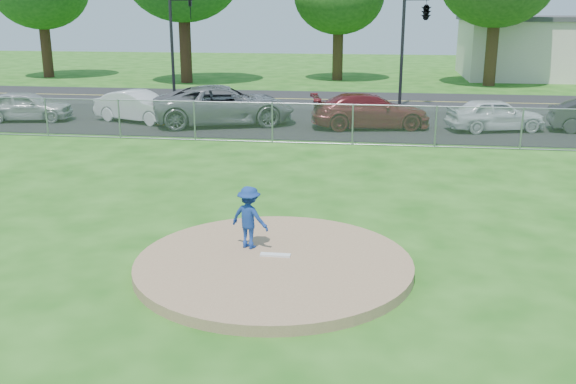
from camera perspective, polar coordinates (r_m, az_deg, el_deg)
name	(u,v)px	position (r m, az deg, el deg)	size (l,w,h in m)	color
ground	(320,156)	(22.10, 2.89, 3.22)	(120.00, 120.00, 0.00)	#1D5612
pitchers_mound	(274,264)	(12.57, -1.27, -6.46)	(5.40, 5.40, 0.20)	#947051
pitching_rubber	(275,255)	(12.71, -1.13, -5.62)	(0.60, 0.15, 0.04)	white
chain_link_fence	(325,124)	(23.90, 3.35, 6.03)	(40.00, 0.06, 1.50)	gray
parking_lot	(334,123)	(28.45, 4.08, 6.12)	(50.00, 8.00, 0.01)	black
street	(343,100)	(35.85, 4.94, 8.17)	(60.00, 7.00, 0.01)	black
traffic_signal_left	(176,38)	(35.15, -9.93, 13.34)	(1.28, 0.20, 5.60)	black
traffic_signal_center	(424,14)	(33.52, 11.97, 15.25)	(1.42, 2.48, 5.60)	black
pitcher	(249,217)	(12.97, -3.46, -2.26)	(0.83, 0.48, 1.28)	navy
traffic_cone	(161,117)	(28.49, -11.25, 6.60)	(0.36, 0.36, 0.71)	#DA580B
parked_car_silver	(26,106)	(31.18, -22.23, 7.11)	(1.58, 3.93, 1.34)	#A3A4A8
parked_car_white	(139,106)	(29.40, -13.13, 7.42)	(1.44, 4.13, 1.36)	silver
parked_car_gray	(224,105)	(28.13, -5.70, 7.71)	(2.79, 6.04, 1.68)	slate
parked_car_darkred	(370,111)	(27.34, 7.32, 7.16)	(2.02, 4.97, 1.44)	#5C171B
parked_car_pearl	(495,115)	(27.84, 17.94, 6.57)	(1.58, 3.93, 1.34)	silver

